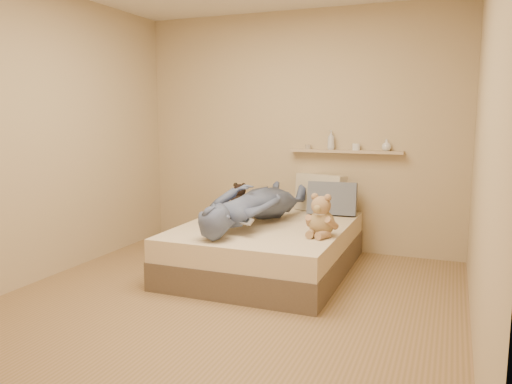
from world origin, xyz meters
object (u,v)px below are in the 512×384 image
at_px(bed, 267,247).
at_px(wall_shelf, 345,151).
at_px(dark_plush, 240,199).
at_px(pillow_cream, 320,193).
at_px(teddy_bear, 321,219).
at_px(person, 252,204).
at_px(pillow_grey, 332,199).
at_px(game_console, 245,221).

xyz_separation_m(bed, wall_shelf, (0.55, 0.91, 0.88)).
distance_m(dark_plush, pillow_cream, 0.87).
height_order(teddy_bear, person, person).
bearing_deg(person, teddy_bear, 169.31).
bearing_deg(pillow_grey, dark_plush, -168.88).
relative_size(teddy_bear, dark_plush, 1.19).
height_order(pillow_cream, wall_shelf, wall_shelf).
bearing_deg(person, pillow_grey, -121.90).
bearing_deg(pillow_cream, wall_shelf, 17.99).
height_order(dark_plush, person, person).
distance_m(game_console, pillow_cream, 1.41).
bearing_deg(game_console, person, 104.86).
xyz_separation_m(teddy_bear, person, (-0.72, 0.22, 0.04)).
xyz_separation_m(bed, person, (-0.12, -0.07, 0.42)).
relative_size(teddy_bear, person, 0.23).
distance_m(bed, teddy_bear, 0.76).
relative_size(bed, pillow_cream, 3.45).
relative_size(teddy_bear, wall_shelf, 0.31).
bearing_deg(dark_plush, bed, -45.20).
distance_m(bed, game_console, 0.66).
bearing_deg(teddy_bear, wall_shelf, 92.30).
bearing_deg(wall_shelf, person, -124.56).
xyz_separation_m(game_console, wall_shelf, (0.54, 1.46, 0.51)).
distance_m(bed, dark_plush, 0.79).
height_order(bed, pillow_grey, pillow_grey).
distance_m(game_console, dark_plush, 1.16).
distance_m(pillow_grey, person, 0.96).
bearing_deg(pillow_cream, pillow_grey, -40.71).
xyz_separation_m(teddy_bear, pillow_cream, (-0.29, 1.11, 0.05)).
distance_m(teddy_bear, pillow_cream, 1.15).
bearing_deg(bed, dark_plush, 134.80).
bearing_deg(bed, wall_shelf, 58.82).
xyz_separation_m(dark_plush, person, (0.38, -0.57, 0.06)).
bearing_deg(wall_shelf, game_console, -110.45).
bearing_deg(bed, game_console, -89.27).
xyz_separation_m(bed, dark_plush, (-0.50, 0.50, 0.36)).
bearing_deg(bed, person, -151.72).
bearing_deg(teddy_bear, pillow_cream, 104.67).
bearing_deg(teddy_bear, bed, 154.73).
bearing_deg(pillow_cream, bed, -110.28).
height_order(teddy_bear, pillow_grey, teddy_bear).
bearing_deg(person, wall_shelf, -118.44).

